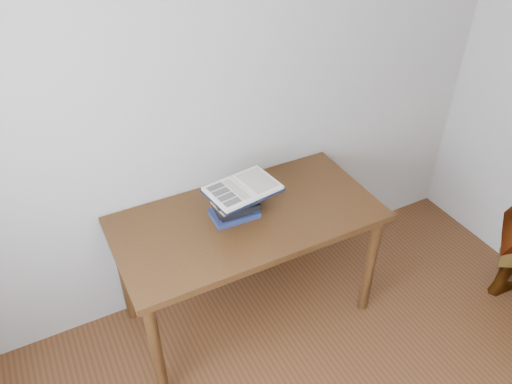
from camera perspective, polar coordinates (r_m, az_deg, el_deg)
room_shell at (r=1.35m, az=25.70°, el=-7.60°), size 3.54×3.54×2.62m
desk at (r=2.76m, az=-0.96°, el=-4.33°), size 1.44×0.72×0.77m
book_stack at (r=2.65m, az=-2.53°, el=-1.50°), size 0.26×0.18×0.15m
open_book at (r=2.61m, az=-1.52°, el=0.37°), size 0.40×0.31×0.03m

